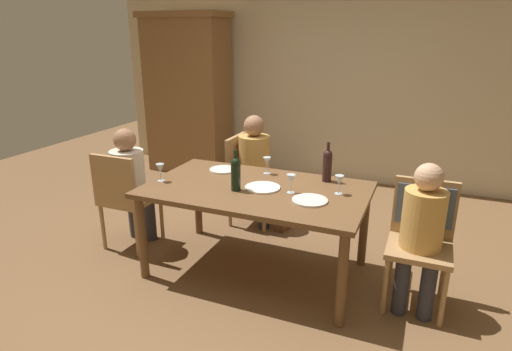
% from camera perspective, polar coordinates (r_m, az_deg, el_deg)
% --- Properties ---
extents(ground_plane, '(10.00, 10.00, 0.00)m').
position_cam_1_polar(ground_plane, '(3.73, 0.00, -12.46)').
color(ground_plane, brown).
extents(rear_room_partition, '(6.40, 0.12, 2.70)m').
position_cam_1_polar(rear_room_partition, '(5.82, 10.59, 12.62)').
color(rear_room_partition, beige).
rests_on(rear_room_partition, ground_plane).
extents(armoire_cabinet, '(1.18, 0.62, 2.18)m').
position_cam_1_polar(armoire_cabinet, '(6.17, -9.02, 10.66)').
color(armoire_cabinet, brown).
rests_on(armoire_cabinet, ground_plane).
extents(dining_table, '(1.75, 1.03, 0.75)m').
position_cam_1_polar(dining_table, '(3.43, 0.00, -2.86)').
color(dining_table, brown).
rests_on(dining_table, ground_plane).
extents(chair_right_end, '(0.44, 0.46, 0.92)m').
position_cam_1_polar(chair_right_end, '(3.35, 21.25, -6.13)').
color(chair_right_end, '#A87F51').
rests_on(chair_right_end, ground_plane).
extents(chair_left_end, '(0.44, 0.44, 0.92)m').
position_cam_1_polar(chair_left_end, '(4.04, -17.19, -2.42)').
color(chair_left_end, '#A87F51').
rests_on(chair_left_end, ground_plane).
extents(chair_far_left, '(0.44, 0.44, 0.92)m').
position_cam_1_polar(chair_far_left, '(4.43, -1.29, 0.30)').
color(chair_far_left, '#A87F51').
rests_on(chair_far_left, ground_plane).
extents(person_woman_host, '(0.29, 0.33, 1.09)m').
position_cam_1_polar(person_woman_host, '(3.19, 21.23, -6.50)').
color(person_woman_host, '#33333D').
rests_on(person_woman_host, ground_plane).
extents(person_man_bearded, '(0.30, 0.34, 1.12)m').
position_cam_1_polar(person_man_bearded, '(4.08, -16.35, -0.39)').
color(person_man_bearded, '#33333D').
rests_on(person_man_bearded, ground_plane).
extents(person_man_guest, '(0.36, 0.31, 1.14)m').
position_cam_1_polar(person_man_guest, '(4.35, 0.06, 1.70)').
color(person_man_guest, '#33333D').
rests_on(person_man_guest, ground_plane).
extents(wine_bottle_tall_green, '(0.08, 0.08, 0.32)m').
position_cam_1_polar(wine_bottle_tall_green, '(3.30, -2.71, 0.35)').
color(wine_bottle_tall_green, black).
rests_on(wine_bottle_tall_green, dining_table).
extents(wine_bottle_dark_red, '(0.07, 0.07, 0.33)m').
position_cam_1_polar(wine_bottle_dark_red, '(3.55, 9.48, 1.46)').
color(wine_bottle_dark_red, black).
rests_on(wine_bottle_dark_red, dining_table).
extents(wine_glass_near_left, '(0.07, 0.07, 0.15)m').
position_cam_1_polar(wine_glass_near_left, '(3.60, -12.64, 0.87)').
color(wine_glass_near_left, silver).
rests_on(wine_glass_near_left, dining_table).
extents(wine_glass_centre, '(0.07, 0.07, 0.15)m').
position_cam_1_polar(wine_glass_centre, '(3.29, 11.01, -0.69)').
color(wine_glass_centre, silver).
rests_on(wine_glass_centre, dining_table).
extents(wine_glass_near_right, '(0.07, 0.07, 0.15)m').
position_cam_1_polar(wine_glass_near_right, '(3.70, 1.48, 1.81)').
color(wine_glass_near_right, silver).
rests_on(wine_glass_near_right, dining_table).
extents(wine_glass_far, '(0.07, 0.07, 0.15)m').
position_cam_1_polar(wine_glass_far, '(3.26, 4.68, -0.57)').
color(wine_glass_far, silver).
rests_on(wine_glass_far, dining_table).
extents(dinner_plate_host, '(0.26, 0.26, 0.01)m').
position_cam_1_polar(dinner_plate_host, '(3.15, 7.18, -3.29)').
color(dinner_plate_host, silver).
rests_on(dinner_plate_host, dining_table).
extents(dinner_plate_guest_left, '(0.24, 0.24, 0.01)m').
position_cam_1_polar(dinner_plate_guest_left, '(3.83, -4.40, 0.79)').
color(dinner_plate_guest_left, white).
rests_on(dinner_plate_guest_left, dining_table).
extents(dinner_plate_guest_right, '(0.28, 0.28, 0.01)m').
position_cam_1_polar(dinner_plate_guest_right, '(3.38, 0.86, -1.63)').
color(dinner_plate_guest_right, white).
rests_on(dinner_plate_guest_right, dining_table).
extents(handbag, '(0.18, 0.30, 0.22)m').
position_cam_1_polar(handbag, '(4.44, 3.95, -5.59)').
color(handbag, brown).
rests_on(handbag, ground_plane).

